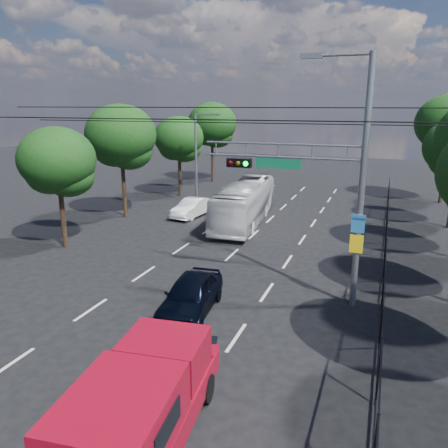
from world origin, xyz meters
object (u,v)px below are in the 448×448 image
at_px(signal_mast, 329,173).
at_px(navy_hatchback, 191,295).
at_px(white_van, 192,208).
at_px(white_bus, 245,203).
at_px(red_pickup, 143,402).

xyz_separation_m(signal_mast, navy_hatchback, (-4.54, -2.80, -4.51)).
xyz_separation_m(navy_hatchback, white_van, (-6.15, 13.61, -0.08)).
distance_m(signal_mast, white_bus, 12.97).
distance_m(red_pickup, white_van, 21.69).
bearing_deg(white_bus, signal_mast, -62.56).
bearing_deg(red_pickup, signal_mast, 73.87).
xyz_separation_m(white_bus, white_van, (-4.03, 0.38, -0.74)).
height_order(signal_mast, navy_hatchback, signal_mast).
bearing_deg(white_bus, white_van, 169.51).
xyz_separation_m(signal_mast, white_bus, (-6.66, 10.43, -3.86)).
relative_size(signal_mast, navy_hatchback, 2.22).
distance_m(navy_hatchback, white_bus, 13.42).
bearing_deg(white_van, signal_mast, -38.38).
xyz_separation_m(navy_hatchback, white_bus, (-2.13, 13.24, 0.66)).
bearing_deg(navy_hatchback, white_bus, 92.83).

